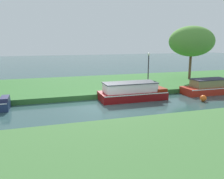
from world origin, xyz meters
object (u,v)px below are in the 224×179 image
(willow_tree_centre, at_px, (192,41))
(red_cruiser, at_px, (207,87))
(maroon_narrowboat, at_px, (132,92))
(lamp_post, at_px, (148,66))
(channel_buoy, at_px, (203,98))
(mooring_post_near, at_px, (132,86))

(willow_tree_centre, bearing_deg, red_cruiser, -109.47)
(maroon_narrowboat, bearing_deg, willow_tree_centre, 29.89)
(lamp_post, bearing_deg, channel_buoy, -57.44)
(lamp_post, xyz_separation_m, channel_buoy, (2.67, -4.18, -2.10))
(mooring_post_near, distance_m, channel_buoy, 5.71)
(maroon_narrowboat, relative_size, channel_buoy, 10.65)
(willow_tree_centre, bearing_deg, mooring_post_near, -156.35)
(red_cruiser, relative_size, channel_buoy, 8.21)
(willow_tree_centre, relative_size, lamp_post, 1.82)
(maroon_narrowboat, bearing_deg, channel_buoy, -23.82)
(red_cruiser, distance_m, channel_buoy, 3.03)
(maroon_narrowboat, xyz_separation_m, lamp_post, (2.30, 1.98, 1.74))
(willow_tree_centre, distance_m, mooring_post_near, 9.68)
(lamp_post, height_order, mooring_post_near, lamp_post)
(maroon_narrowboat, xyz_separation_m, red_cruiser, (7.03, -0.00, -0.03))
(willow_tree_centre, bearing_deg, maroon_narrowboat, -150.11)
(willow_tree_centre, xyz_separation_m, mooring_post_near, (-8.19, -3.59, -3.70))
(mooring_post_near, xyz_separation_m, channel_buoy, (4.34, -3.68, -0.52))
(maroon_narrowboat, xyz_separation_m, channel_buoy, (4.97, -2.19, -0.36))
(willow_tree_centre, height_order, lamp_post, willow_tree_centre)
(lamp_post, relative_size, channel_buoy, 6.36)
(maroon_narrowboat, distance_m, mooring_post_near, 1.62)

